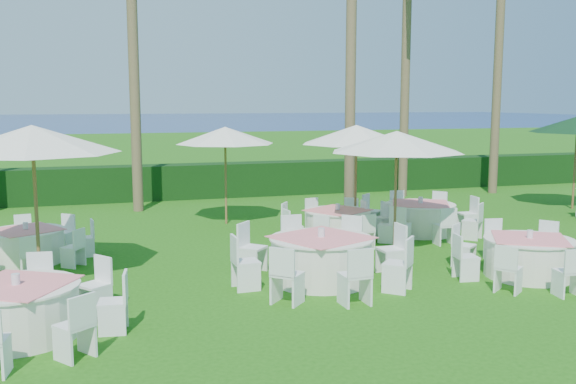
# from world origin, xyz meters

# --- Properties ---
(ground) EXTENTS (120.00, 120.00, 0.00)m
(ground) POSITION_xyz_m (0.00, 0.00, 0.00)
(ground) COLOR #1D590F
(ground) RESTS_ON ground
(hedge) EXTENTS (34.00, 1.00, 1.20)m
(hedge) POSITION_xyz_m (0.00, 12.00, 0.60)
(hedge) COLOR black
(hedge) RESTS_ON ground
(ocean) EXTENTS (260.00, 260.00, 0.00)m
(ocean) POSITION_xyz_m (0.00, 102.00, 0.00)
(ocean) COLOR #081C57
(ocean) RESTS_ON ground
(banquet_table_a) EXTENTS (3.14, 3.14, 0.95)m
(banquet_table_a) POSITION_xyz_m (-5.50, -0.85, 0.41)
(banquet_table_a) COLOR white
(banquet_table_a) RESTS_ON ground
(banquet_table_b) EXTENTS (3.46, 3.46, 1.03)m
(banquet_table_b) POSITION_xyz_m (-0.29, 0.62, 0.46)
(banquet_table_b) COLOR white
(banquet_table_b) RESTS_ON ground
(banquet_table_c) EXTENTS (3.05, 3.05, 0.92)m
(banquet_table_c) POSITION_xyz_m (3.72, -0.22, 0.40)
(banquet_table_c) COLOR white
(banquet_table_c) RESTS_ON ground
(banquet_table_d) EXTENTS (2.80, 2.80, 0.86)m
(banquet_table_d) POSITION_xyz_m (-5.81, 3.87, 0.37)
(banquet_table_d) COLOR white
(banquet_table_d) RESTS_ON ground
(banquet_table_e) EXTENTS (2.89, 2.89, 0.88)m
(banquet_table_e) POSITION_xyz_m (1.40, 4.12, 0.38)
(banquet_table_e) COLOR white
(banquet_table_e) RESTS_ON ground
(banquet_table_f) EXTENTS (3.16, 3.16, 0.95)m
(banquet_table_f) POSITION_xyz_m (3.69, 4.12, 0.42)
(banquet_table_f) COLOR white
(banquet_table_f) RESTS_ON ground
(umbrella_a) EXTENTS (3.19, 3.19, 2.98)m
(umbrella_a) POSITION_xyz_m (-5.43, 2.06, 2.72)
(umbrella_a) COLOR brown
(umbrella_a) RESTS_ON ground
(umbrella_b) EXTENTS (3.07, 3.07, 2.75)m
(umbrella_b) POSITION_xyz_m (2.19, 2.54, 2.51)
(umbrella_b) COLOR brown
(umbrella_b) RESTS_ON ground
(umbrella_c) EXTENTS (2.74, 2.74, 2.71)m
(umbrella_c) POSITION_xyz_m (-0.88, 6.87, 2.47)
(umbrella_c) COLOR brown
(umbrella_c) RESTS_ON ground
(umbrella_d) EXTENTS (2.91, 2.91, 2.81)m
(umbrella_d) POSITION_xyz_m (2.13, 4.74, 2.56)
(umbrella_d) COLOR brown
(umbrella_d) RESTS_ON ground
(palm_b) EXTENTS (4.34, 4.29, 8.96)m
(palm_b) POSITION_xyz_m (-3.10, 9.76, 4.94)
(palm_b) COLOR brown
(palm_b) RESTS_ON ground
(palm_c) EXTENTS (4.38, 4.22, 11.60)m
(palm_c) POSITION_xyz_m (3.28, 7.98, 6.28)
(palm_c) COLOR brown
(palm_c) RESTS_ON ground
(palm_d) EXTENTS (4.37, 4.25, 8.35)m
(palm_d) POSITION_xyz_m (6.31, 10.28, 4.63)
(palm_d) COLOR brown
(palm_d) RESTS_ON ground
(palm_e) EXTENTS (4.39, 4.19, 10.67)m
(palm_e) POSITION_xyz_m (9.90, 10.01, 5.81)
(palm_e) COLOR brown
(palm_e) RESTS_ON ground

